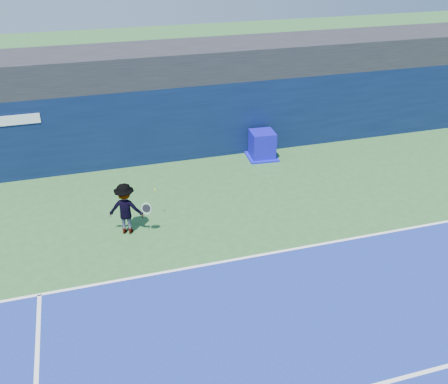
# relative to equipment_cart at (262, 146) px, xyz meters

# --- Properties ---
(ground) EXTENTS (80.00, 80.00, 0.00)m
(ground) POSITION_rel_equipment_cart_xyz_m (-3.48, -9.38, -0.51)
(ground) COLOR #2D602B
(ground) RESTS_ON ground
(baseline) EXTENTS (24.00, 0.10, 0.01)m
(baseline) POSITION_rel_equipment_cart_xyz_m (-3.48, -6.38, -0.50)
(baseline) COLOR white
(baseline) RESTS_ON ground
(stadium_band) EXTENTS (36.00, 3.00, 1.20)m
(stadium_band) POSITION_rel_equipment_cart_xyz_m (-3.48, 2.12, 3.09)
(stadium_band) COLOR black
(stadium_band) RESTS_ON back_wall_assembly
(back_wall_assembly) EXTENTS (36.00, 1.03, 3.00)m
(back_wall_assembly) POSITION_rel_equipment_cart_xyz_m (-3.48, 1.12, 0.99)
(back_wall_assembly) COLOR #0A1637
(back_wall_assembly) RESTS_ON ground
(equipment_cart) EXTENTS (1.25, 1.25, 1.12)m
(equipment_cart) POSITION_rel_equipment_cart_xyz_m (0.00, 0.00, 0.00)
(equipment_cart) COLOR #110CAF
(equipment_cart) RESTS_ON ground
(tennis_player) EXTENTS (1.34, 0.92, 1.65)m
(tennis_player) POSITION_rel_equipment_cart_xyz_m (-5.92, -4.03, 0.31)
(tennis_player) COLOR silver
(tennis_player) RESTS_ON ground
(tennis_ball) EXTENTS (0.06, 0.06, 0.06)m
(tennis_ball) POSITION_rel_equipment_cart_xyz_m (-4.92, -3.46, 0.52)
(tennis_ball) COLOR #BDD117
(tennis_ball) RESTS_ON ground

